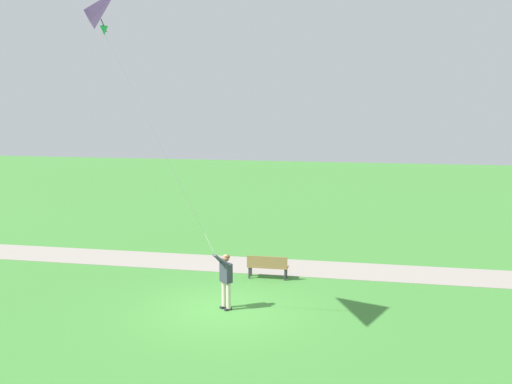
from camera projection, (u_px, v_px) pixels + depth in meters
ground_plane at (223, 310)px, 16.46m from camera, size 120.00×120.00×0.00m
walkway_path at (313, 269)px, 21.01m from camera, size 4.00×32.08×0.02m
person_kite_flyer at (225, 276)px, 16.39m from camera, size 0.61×0.56×1.83m
flying_kite at (117, 15)px, 13.24m from camera, size 3.46×2.39×7.15m
park_bench_near_walkway at (268, 265)px, 19.62m from camera, size 0.51×1.52×0.88m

